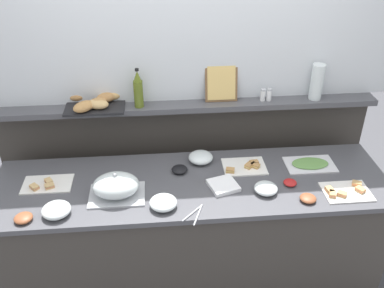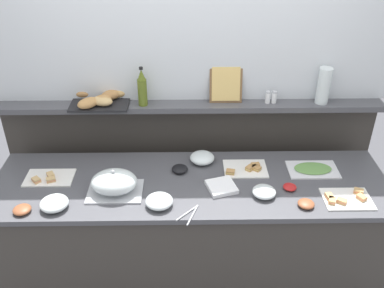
# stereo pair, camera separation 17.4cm
# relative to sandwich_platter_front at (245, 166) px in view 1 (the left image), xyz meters

# --- Properties ---
(ground_plane) EXTENTS (12.00, 12.00, 0.00)m
(ground_plane) POSITION_rel_sandwich_platter_front_xyz_m (-0.37, 0.47, -0.93)
(ground_plane) COLOR #4C4C51
(buffet_counter) EXTENTS (2.56, 0.72, 0.92)m
(buffet_counter) POSITION_rel_sandwich_platter_front_xyz_m (-0.37, -0.13, -0.47)
(buffet_counter) COLOR #3D3833
(buffet_counter) RESTS_ON ground_plane
(back_ledge_unit) EXTENTS (2.71, 0.22, 1.26)m
(back_ledge_unit) POSITION_rel_sandwich_platter_front_xyz_m (-0.37, 0.41, -0.27)
(back_ledge_unit) COLOR #3D3833
(back_ledge_unit) RESTS_ON ground_plane
(upper_wall_panel) EXTENTS (3.31, 0.08, 1.34)m
(upper_wall_panel) POSITION_rel_sandwich_platter_front_xyz_m (-0.37, 0.43, 1.00)
(upper_wall_panel) COLOR silver
(upper_wall_panel) RESTS_ON back_ledge_unit
(sandwich_platter_front) EXTENTS (0.29, 0.21, 0.04)m
(sandwich_platter_front) POSITION_rel_sandwich_platter_front_xyz_m (0.00, 0.00, 0.00)
(sandwich_platter_front) COLOR white
(sandwich_platter_front) RESTS_ON buffet_counter
(sandwich_platter_rear) EXTENTS (0.31, 0.19, 0.04)m
(sandwich_platter_rear) POSITION_rel_sandwich_platter_front_xyz_m (-1.30, -0.08, -0.00)
(sandwich_platter_rear) COLOR white
(sandwich_platter_rear) RESTS_ON buffet_counter
(sandwich_platter_side) EXTENTS (0.29, 0.21, 0.04)m
(sandwich_platter_side) POSITION_rel_sandwich_platter_front_xyz_m (0.57, -0.33, 0.00)
(sandwich_platter_side) COLOR white
(sandwich_platter_side) RESTS_ON buffet_counter
(cold_cuts_platter) EXTENTS (0.33, 0.21, 0.02)m
(cold_cuts_platter) POSITION_rel_sandwich_platter_front_xyz_m (0.45, -0.01, -0.00)
(cold_cuts_platter) COLOR silver
(cold_cuts_platter) RESTS_ON buffet_counter
(serving_cloche) EXTENTS (0.34, 0.24, 0.17)m
(serving_cloche) POSITION_rel_sandwich_platter_front_xyz_m (-0.85, -0.23, 0.06)
(serving_cloche) COLOR #B7BABF
(serving_cloche) RESTS_ON buffet_counter
(glass_bowl_large) EXTENTS (0.17, 0.17, 0.07)m
(glass_bowl_large) POSITION_rel_sandwich_platter_front_xyz_m (-0.29, 0.10, 0.02)
(glass_bowl_large) COLOR silver
(glass_bowl_large) RESTS_ON buffet_counter
(glass_bowl_medium) EXTENTS (0.15, 0.15, 0.06)m
(glass_bowl_medium) POSITION_rel_sandwich_platter_front_xyz_m (0.08, -0.28, 0.02)
(glass_bowl_medium) COLOR silver
(glass_bowl_medium) RESTS_ON buffet_counter
(glass_bowl_small) EXTENTS (0.17, 0.17, 0.07)m
(glass_bowl_small) POSITION_rel_sandwich_platter_front_xyz_m (-0.56, -0.36, 0.02)
(glass_bowl_small) COLOR silver
(glass_bowl_small) RESTS_ON buffet_counter
(glass_bowl_extra) EXTENTS (0.17, 0.17, 0.07)m
(glass_bowl_extra) POSITION_rel_sandwich_platter_front_xyz_m (-1.18, -0.37, 0.02)
(glass_bowl_extra) COLOR silver
(glass_bowl_extra) RESTS_ON buffet_counter
(condiment_bowl_teal) EXTENTS (0.10, 0.10, 0.04)m
(condiment_bowl_teal) POSITION_rel_sandwich_platter_front_xyz_m (0.31, -0.38, 0.01)
(condiment_bowl_teal) COLOR brown
(condiment_bowl_teal) RESTS_ON buffet_counter
(condiment_bowl_cream) EXTENTS (0.11, 0.11, 0.04)m
(condiment_bowl_cream) POSITION_rel_sandwich_platter_front_xyz_m (-0.45, -0.01, 0.01)
(condiment_bowl_cream) COLOR black
(condiment_bowl_cream) RESTS_ON buffet_counter
(condiment_bowl_red) EXTENTS (0.11, 0.11, 0.04)m
(condiment_bowl_red) POSITION_rel_sandwich_platter_front_xyz_m (-1.37, -0.41, 0.01)
(condiment_bowl_red) COLOR brown
(condiment_bowl_red) RESTS_ON buffet_counter
(condiment_bowl_dark) EXTENTS (0.09, 0.09, 0.03)m
(condiment_bowl_dark) POSITION_rel_sandwich_platter_front_xyz_m (0.25, -0.21, 0.00)
(condiment_bowl_dark) COLOR red
(condiment_bowl_dark) RESTS_ON buffet_counter
(serving_tongs) EXTENTS (0.14, 0.18, 0.01)m
(serving_tongs) POSITION_rel_sandwich_platter_front_xyz_m (-0.38, -0.44, -0.00)
(serving_tongs) COLOR #B7BABF
(serving_tongs) RESTS_ON buffet_counter
(napkin_stack) EXTENTS (0.21, 0.21, 0.03)m
(napkin_stack) POSITION_rel_sandwich_platter_front_xyz_m (-0.18, -0.20, 0.00)
(napkin_stack) COLOR white
(napkin_stack) RESTS_ON buffet_counter
(olive_oil_bottle) EXTENTS (0.06, 0.06, 0.28)m
(olive_oil_bottle) POSITION_rel_sandwich_platter_front_xyz_m (-0.70, 0.31, 0.45)
(olive_oil_bottle) COLOR #56661E
(olive_oil_bottle) RESTS_ON back_ledge_unit
(salt_shaker) EXTENTS (0.03, 0.03, 0.09)m
(salt_shaker) POSITION_rel_sandwich_platter_front_xyz_m (0.17, 0.33, 0.37)
(salt_shaker) COLOR white
(salt_shaker) RESTS_ON back_ledge_unit
(pepper_shaker) EXTENTS (0.03, 0.03, 0.09)m
(pepper_shaker) POSITION_rel_sandwich_platter_front_xyz_m (0.21, 0.33, 0.37)
(pepper_shaker) COLOR white
(pepper_shaker) RESTS_ON back_ledge_unit
(bread_basket) EXTENTS (0.40, 0.30, 0.08)m
(bread_basket) POSITION_rel_sandwich_platter_front_xyz_m (-0.99, 0.33, 0.37)
(bread_basket) COLOR black
(bread_basket) RESTS_ON back_ledge_unit
(framed_picture) EXTENTS (0.22, 0.08, 0.26)m
(framed_picture) POSITION_rel_sandwich_platter_front_xyz_m (-0.12, 0.37, 0.46)
(framed_picture) COLOR brown
(framed_picture) RESTS_ON back_ledge_unit
(water_carafe) EXTENTS (0.09, 0.09, 0.25)m
(water_carafe) POSITION_rel_sandwich_platter_front_xyz_m (0.54, 0.33, 0.46)
(water_carafe) COLOR silver
(water_carafe) RESTS_ON back_ledge_unit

